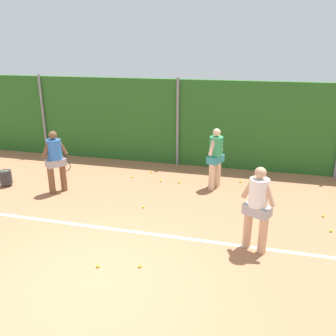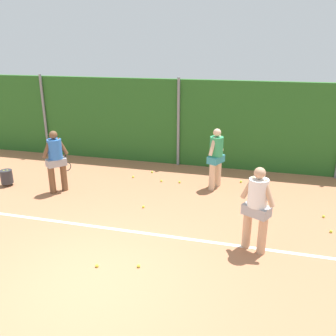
% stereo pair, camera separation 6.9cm
% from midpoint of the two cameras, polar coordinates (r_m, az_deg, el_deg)
% --- Properties ---
extents(ground_plane, '(28.43, 28.43, 0.00)m').
position_cam_midpoint_polar(ground_plane, '(8.63, -6.04, -9.53)').
color(ground_plane, '#B2704C').
extents(hedge_fence_backdrop, '(18.48, 0.25, 3.03)m').
position_cam_midpoint_polar(hedge_fence_backdrop, '(12.66, 1.58, 7.32)').
color(hedge_fence_backdrop, '#286023').
rests_on(hedge_fence_backdrop, ground_plane).
extents(fence_post_left, '(0.10, 0.10, 3.11)m').
position_cam_midpoint_polar(fence_post_left, '(14.60, -19.65, 7.98)').
color(fence_post_left, gray).
rests_on(fence_post_left, ground_plane).
extents(fence_post_center, '(0.10, 0.10, 3.11)m').
position_cam_midpoint_polar(fence_post_center, '(12.48, 1.40, 7.33)').
color(fence_post_center, gray).
rests_on(fence_post_center, ground_plane).
extents(court_baseline_paint, '(13.50, 0.10, 0.01)m').
position_cam_midpoint_polar(court_baseline_paint, '(8.47, -6.49, -10.11)').
color(court_baseline_paint, white).
rests_on(court_baseline_paint, ground_plane).
extents(player_foreground_near, '(0.71, 0.54, 1.86)m').
position_cam_midpoint_polar(player_foreground_near, '(7.48, 14.02, -5.78)').
color(player_foreground_near, tan).
rests_on(player_foreground_near, ground_plane).
extents(player_midcourt, '(0.59, 0.71, 1.85)m').
position_cam_midpoint_polar(player_midcourt, '(10.69, -17.92, 1.46)').
color(player_midcourt, brown).
rests_on(player_midcourt, ground_plane).
extents(player_backcourt_far, '(0.51, 0.72, 1.85)m').
position_cam_midpoint_polar(player_backcourt_far, '(10.58, 7.53, 2.07)').
color(player_backcourt_far, beige).
rests_on(player_backcourt_far, ground_plane).
extents(ball_hopper, '(0.36, 0.36, 0.51)m').
position_cam_midpoint_polar(ball_hopper, '(11.97, -24.91, -1.34)').
color(ball_hopper, '#2D2D33').
rests_on(ball_hopper, ground_plane).
extents(tennis_ball_0, '(0.07, 0.07, 0.07)m').
position_cam_midpoint_polar(tennis_ball_0, '(7.22, -4.88, -15.51)').
color(tennis_ball_0, '#CCDB33').
rests_on(tennis_ball_0, ground_plane).
extents(tennis_ball_2, '(0.07, 0.07, 0.07)m').
position_cam_midpoint_polar(tennis_ball_2, '(11.66, -5.91, -1.44)').
color(tennis_ball_2, '#CCDB33').
rests_on(tennis_ball_2, ground_plane).
extents(tennis_ball_3, '(0.07, 0.07, 0.07)m').
position_cam_midpoint_polar(tennis_ball_3, '(9.19, 24.65, -9.21)').
color(tennis_ball_3, '#CCDB33').
rests_on(tennis_ball_3, ground_plane).
extents(tennis_ball_4, '(0.07, 0.07, 0.07)m').
position_cam_midpoint_polar(tennis_ball_4, '(12.06, -2.85, -0.64)').
color(tennis_ball_4, '#CCDB33').
rests_on(tennis_ball_4, ground_plane).
extents(tennis_ball_6, '(0.07, 0.07, 0.07)m').
position_cam_midpoint_polar(tennis_ball_6, '(11.18, 1.63, -2.28)').
color(tennis_ball_6, '#CCDB33').
rests_on(tennis_ball_6, ground_plane).
extents(tennis_ball_7, '(0.07, 0.07, 0.07)m').
position_cam_midpoint_polar(tennis_ball_7, '(7.33, -11.54, -15.26)').
color(tennis_ball_7, '#CCDB33').
rests_on(tennis_ball_7, ground_plane).
extents(tennis_ball_8, '(0.07, 0.07, 0.07)m').
position_cam_midpoint_polar(tennis_ball_8, '(9.54, -4.20, -6.27)').
color(tennis_ball_8, '#CCDB33').
rests_on(tennis_ball_8, ground_plane).
extents(tennis_ball_9, '(0.07, 0.07, 0.07)m').
position_cam_midpoint_polar(tennis_ball_9, '(9.85, 23.63, -7.10)').
color(tennis_ball_9, '#CCDB33').
rests_on(tennis_ball_9, ground_plane).
extents(tennis_ball_10, '(0.07, 0.07, 0.07)m').
position_cam_midpoint_polar(tennis_ball_10, '(11.45, 11.47, -2.15)').
color(tennis_ball_10, '#CCDB33').
rests_on(tennis_ball_10, ground_plane).
extents(tennis_ball_11, '(0.07, 0.07, 0.07)m').
position_cam_midpoint_polar(tennis_ball_11, '(11.27, -1.32, -2.09)').
color(tennis_ball_11, '#CCDB33').
rests_on(tennis_ball_11, ground_plane).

